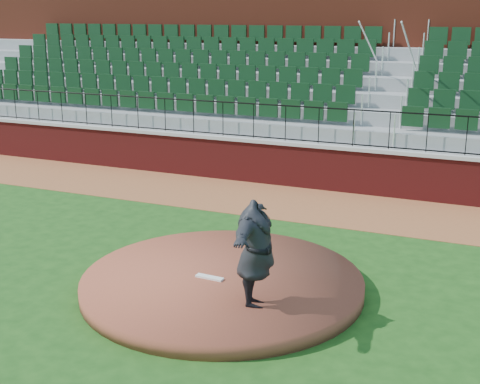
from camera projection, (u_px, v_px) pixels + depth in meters
ground at (209, 278)px, 12.26m from camera, size 90.00×90.00×0.00m
warning_track at (299, 203)px, 17.03m from camera, size 34.00×3.20×0.01m
field_wall at (317, 168)px, 18.28m from camera, size 34.00×0.35×1.20m
wall_cap at (318, 145)px, 18.10m from camera, size 34.00×0.45×0.10m
wall_railing at (319, 126)px, 17.96m from camera, size 34.00×0.05×1.00m
seating_stands at (344, 96)px, 20.23m from camera, size 34.00×5.10×4.60m
concourse_wall at (365, 74)px, 22.58m from camera, size 34.00×0.50×5.50m
pitchers_mound at (222, 283)px, 11.72m from camera, size 5.08×5.08×0.25m
pitching_rubber at (210, 277)px, 11.59m from camera, size 0.53×0.16×0.03m
pitcher at (255, 253)px, 10.30m from camera, size 1.10×2.28×1.79m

